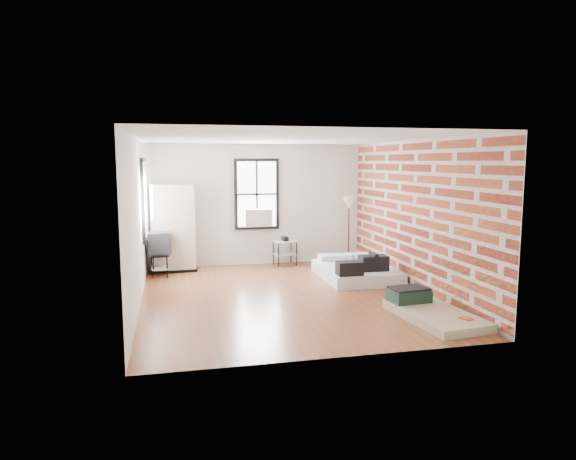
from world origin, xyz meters
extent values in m
plane|color=brown|center=(0.00, 0.00, 0.00)|extent=(6.00, 6.00, 0.00)
cube|color=silver|center=(0.00, 3.00, 1.40)|extent=(5.00, 0.01, 2.80)
cube|color=silver|center=(0.00, -3.00, 1.40)|extent=(5.00, 0.01, 2.80)
cube|color=silver|center=(-2.50, 0.00, 1.40)|extent=(0.01, 6.00, 2.80)
cube|color=brown|center=(2.50, 0.00, 1.40)|extent=(0.02, 6.00, 2.80)
cube|color=white|center=(0.00, 0.00, 2.80)|extent=(5.00, 6.00, 0.01)
cube|color=white|center=(0.00, 2.95, 1.65)|extent=(0.90, 0.02, 1.50)
cube|color=black|center=(-0.48, 2.97, 1.65)|extent=(0.07, 0.08, 1.64)
cube|color=black|center=(0.48, 2.97, 1.65)|extent=(0.07, 0.08, 1.64)
cube|color=black|center=(0.00, 2.97, 2.44)|extent=(0.90, 0.08, 0.07)
cube|color=black|center=(0.00, 2.97, 0.86)|extent=(0.90, 0.08, 0.07)
cube|color=black|center=(0.00, 2.94, 1.65)|extent=(0.04, 0.02, 1.50)
cube|color=black|center=(0.00, 2.94, 1.65)|extent=(0.90, 0.02, 0.04)
cube|color=silver|center=(0.00, 2.83, 1.12)|extent=(0.62, 0.30, 0.40)
cube|color=white|center=(-2.45, 1.80, 1.65)|extent=(0.02, 0.90, 1.50)
cube|color=black|center=(-2.47, 1.32, 1.65)|extent=(0.08, 0.07, 1.64)
cube|color=black|center=(-2.47, 2.29, 1.65)|extent=(0.08, 0.07, 1.64)
cube|color=black|center=(-2.47, 1.80, 2.44)|extent=(0.08, 0.90, 0.07)
cube|color=black|center=(-2.47, 1.80, 0.86)|extent=(0.08, 0.90, 0.07)
cube|color=black|center=(-2.44, 1.80, 1.65)|extent=(0.02, 0.04, 1.50)
cube|color=black|center=(-2.44, 1.80, 1.65)|extent=(0.02, 0.90, 0.04)
cube|color=white|center=(1.75, 1.05, 0.13)|extent=(1.43, 1.92, 0.25)
cube|color=white|center=(1.46, 1.81, 0.31)|extent=(0.56, 0.36, 0.12)
cube|color=white|center=(2.06, 1.80, 0.31)|extent=(0.56, 0.36, 0.12)
cube|color=black|center=(1.94, 0.60, 0.40)|extent=(0.56, 0.33, 0.30)
cylinder|color=black|center=(1.94, 0.60, 0.57)|extent=(0.08, 0.35, 0.08)
cube|color=black|center=(1.34, 0.31, 0.38)|extent=(0.49, 0.31, 0.26)
cylinder|color=silver|center=(1.65, 1.00, 0.36)|extent=(0.07, 0.07, 0.22)
cylinder|color=blue|center=(1.65, 1.00, 0.49)|extent=(0.04, 0.04, 0.03)
cube|color=tan|center=(1.95, -1.88, 0.07)|extent=(1.06, 1.78, 0.13)
cube|color=#142D22|center=(1.80, -1.26, 0.23)|extent=(0.67, 0.51, 0.20)
cube|color=black|center=(1.80, -1.26, 0.35)|extent=(0.63, 0.47, 0.04)
cube|color=#AE361B|center=(2.18, -2.35, 0.15)|extent=(0.18, 0.21, 0.02)
cube|color=black|center=(-1.93, 2.65, 0.03)|extent=(1.00, 0.62, 0.06)
cube|color=beige|center=(-1.93, 2.65, 0.98)|extent=(0.96, 0.58, 1.85)
cylinder|color=black|center=(0.42, 2.51, 0.28)|extent=(0.02, 0.02, 0.56)
cylinder|color=black|center=(0.86, 2.58, 0.28)|extent=(0.02, 0.02, 0.56)
cylinder|color=black|center=(0.37, 2.86, 0.28)|extent=(0.02, 0.02, 0.56)
cylinder|color=black|center=(0.81, 2.93, 0.28)|extent=(0.02, 0.02, 0.56)
cube|color=silver|center=(0.61, 2.72, 0.56)|extent=(0.57, 0.48, 0.02)
cube|color=silver|center=(0.61, 2.72, 0.25)|extent=(0.54, 0.46, 0.02)
cube|color=black|center=(0.61, 2.72, 0.62)|extent=(0.15, 0.20, 0.10)
cylinder|color=black|center=(2.15, 2.65, 0.01)|extent=(0.23, 0.23, 0.03)
cylinder|color=black|center=(2.15, 2.65, 0.71)|extent=(0.03, 0.03, 1.36)
cone|color=#D1AB86|center=(2.15, 2.65, 1.43)|extent=(0.34, 0.34, 0.30)
cylinder|color=black|center=(-2.33, 1.95, 0.23)|extent=(0.03, 0.03, 0.46)
cylinder|color=black|center=(-2.06, 1.97, 0.23)|extent=(0.03, 0.03, 0.46)
cylinder|color=black|center=(-2.38, 2.50, 0.23)|extent=(0.03, 0.03, 0.46)
cylinder|color=black|center=(-2.11, 2.52, 0.23)|extent=(0.03, 0.03, 0.46)
cube|color=black|center=(-2.22, 2.24, 0.46)|extent=(0.42, 0.69, 0.03)
cube|color=silver|center=(-2.22, 2.24, 0.18)|extent=(0.40, 0.67, 0.02)
cube|color=black|center=(-2.22, 2.24, 0.70)|extent=(0.50, 0.57, 0.46)
cube|color=black|center=(-1.99, 2.26, 0.70)|extent=(0.06, 0.44, 0.37)
camera|label=1|loc=(-1.94, -8.77, 2.40)|focal=32.00mm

